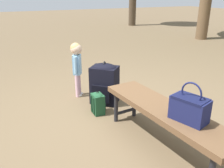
% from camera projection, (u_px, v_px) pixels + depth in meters
% --- Properties ---
extents(ground_plane, '(40.00, 40.00, 0.00)m').
position_uv_depth(ground_plane, '(112.00, 115.00, 3.22)').
color(ground_plane, brown).
rests_on(ground_plane, ground).
extents(park_bench, '(1.63, 0.52, 0.45)m').
position_uv_depth(park_bench, '(164.00, 113.00, 2.43)').
color(park_bench, brown).
rests_on(park_bench, ground).
extents(handbag, '(0.36, 0.27, 0.37)m').
position_uv_depth(handbag, '(190.00, 108.00, 2.13)').
color(handbag, '#191E4C').
rests_on(handbag, park_bench).
extents(child_standing, '(0.20, 0.18, 0.84)m').
position_uv_depth(child_standing, '(77.00, 61.00, 3.62)').
color(child_standing, '#E5B2C6').
rests_on(child_standing, ground).
extents(backpack_large, '(0.46, 0.46, 0.63)m').
position_uv_depth(backpack_large, '(105.00, 82.00, 3.48)').
color(backpack_large, black).
rests_on(backpack_large, ground).
extents(backpack_small, '(0.19, 0.17, 0.31)m').
position_uv_depth(backpack_small, '(98.00, 103.00, 3.21)').
color(backpack_small, '#1E4C2D').
rests_on(backpack_small, ground).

